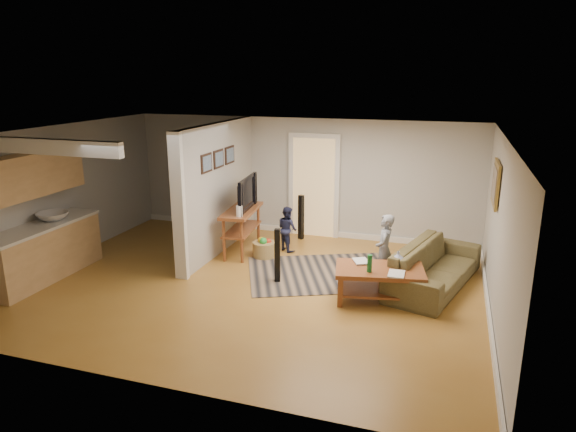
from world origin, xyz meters
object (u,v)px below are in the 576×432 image
at_px(tv_console, 242,213).
at_px(child, 382,284).
at_px(speaker_left, 277,256).
at_px(toy_basket, 264,248).
at_px(speaker_right, 301,217).
at_px(coffee_table, 381,275).
at_px(sofa, 433,286).
at_px(toddler, 287,250).

bearing_deg(tv_console, child, -21.19).
distance_m(speaker_left, toy_basket, 1.28).
height_order(speaker_left, speaker_right, speaker_right).
bearing_deg(coffee_table, speaker_right, 128.54).
bearing_deg(sofa, speaker_left, 119.95).
height_order(speaker_left, toy_basket, speaker_left).
xyz_separation_m(sofa, toddler, (-2.84, 0.94, 0.00)).
relative_size(speaker_right, child, 0.80).
height_order(coffee_table, tv_console, tv_console).
distance_m(coffee_table, speaker_right, 3.25).
distance_m(sofa, child, 0.82).
height_order(speaker_right, toy_basket, speaker_right).
bearing_deg(toddler, sofa, -161.10).
xyz_separation_m(toy_basket, toddler, (0.30, 0.49, -0.17)).
bearing_deg(speaker_left, speaker_right, 83.43).
bearing_deg(speaker_right, tv_console, -104.39).
bearing_deg(speaker_left, toddler, 88.57).
relative_size(coffee_table, tv_console, 1.03).
distance_m(coffee_table, toddler, 2.75).
bearing_deg(speaker_left, toy_basket, 107.12).
relative_size(toy_basket, child, 0.38).
bearing_deg(speaker_left, child, 1.43).
xyz_separation_m(toy_basket, child, (2.33, -0.62, -0.17)).
distance_m(coffee_table, child, 0.76).
relative_size(coffee_table, speaker_right, 1.53).
distance_m(speaker_right, toddler, 0.92).
height_order(coffee_table, speaker_right, speaker_right).
distance_m(sofa, coffee_table, 1.19).
relative_size(sofa, toy_basket, 5.21).
bearing_deg(child, speaker_right, -134.97).
bearing_deg(toddler, speaker_left, 139.28).
bearing_deg(coffee_table, toddler, 139.74).
distance_m(toy_basket, toddler, 0.60).
bearing_deg(speaker_right, toddler, -71.18).
height_order(toy_basket, toddler, toddler).
bearing_deg(toy_basket, tv_console, 164.07).
xyz_separation_m(speaker_left, speaker_right, (-0.28, 2.35, 0.01)).
xyz_separation_m(sofa, toy_basket, (-3.14, 0.45, 0.17)).
bearing_deg(toddler, speaker_right, -56.38).
xyz_separation_m(coffee_table, speaker_right, (-2.02, 2.54, 0.07)).
relative_size(sofa, tv_console, 1.66).
bearing_deg(sofa, coffee_table, 152.77).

